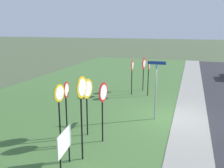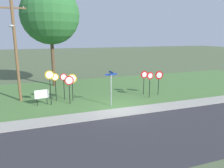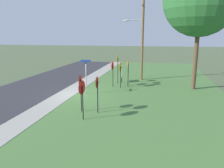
# 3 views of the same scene
# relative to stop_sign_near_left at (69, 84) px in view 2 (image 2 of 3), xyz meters

# --- Properties ---
(ground_plane) EXTENTS (160.00, 160.00, 0.00)m
(ground_plane) POSITION_rel_stop_sign_near_left_xyz_m (3.37, -2.38, -1.73)
(ground_plane) COLOR #4C5B3D
(road_asphalt) EXTENTS (44.00, 6.40, 0.01)m
(road_asphalt) POSITION_rel_stop_sign_near_left_xyz_m (3.37, -7.18, -1.73)
(road_asphalt) COLOR #2D2D33
(road_asphalt) RESTS_ON ground_plane
(sidewalk_strip) EXTENTS (44.00, 1.60, 0.06)m
(sidewalk_strip) POSITION_rel_stop_sign_near_left_xyz_m (3.37, -3.18, -1.70)
(sidewalk_strip) COLOR #99968C
(sidewalk_strip) RESTS_ON ground_plane
(grass_median) EXTENTS (44.00, 12.00, 0.04)m
(grass_median) POSITION_rel_stop_sign_near_left_xyz_m (3.37, 3.62, -1.71)
(grass_median) COLOR #477038
(grass_median) RESTS_ON ground_plane
(stop_sign_near_left) EXTENTS (0.73, 0.11, 2.33)m
(stop_sign_near_left) POSITION_rel_stop_sign_near_left_xyz_m (0.00, 0.00, 0.00)
(stop_sign_near_left) COLOR black
(stop_sign_near_left) RESTS_ON grass_median
(stop_sign_near_right) EXTENTS (0.79, 0.12, 2.34)m
(stop_sign_near_right) POSITION_rel_stop_sign_near_left_xyz_m (0.38, 0.79, 0.02)
(stop_sign_near_right) COLOR black
(stop_sign_near_right) RESTS_ON grass_median
(stop_sign_far_left) EXTENTS (0.60, 0.14, 2.31)m
(stop_sign_far_left) POSITION_rel_stop_sign_near_left_xyz_m (-0.25, 1.38, -0.05)
(stop_sign_far_left) COLOR black
(stop_sign_far_left) RESTS_ON grass_median
(stop_sign_far_center) EXTENTS (0.63, 0.11, 2.39)m
(stop_sign_far_center) POSITION_rel_stop_sign_near_left_xyz_m (-0.97, 1.28, 0.01)
(stop_sign_far_center) COLOR black
(stop_sign_far_center) RESTS_ON grass_median
(stop_sign_far_right) EXTENTS (0.70, 0.09, 2.83)m
(stop_sign_far_right) POSITION_rel_stop_sign_near_left_xyz_m (-1.47, 0.19, 0.36)
(stop_sign_far_right) COLOR black
(stop_sign_far_right) RESTS_ON grass_median
(yield_sign_near_left) EXTENTS (0.78, 0.14, 2.27)m
(yield_sign_near_left) POSITION_rel_stop_sign_near_left_xyz_m (8.30, 0.00, -0.01)
(yield_sign_near_left) COLOR black
(yield_sign_near_left) RESTS_ON grass_median
(yield_sign_near_right) EXTENTS (0.71, 0.10, 2.27)m
(yield_sign_near_right) POSITION_rel_stop_sign_near_left_xyz_m (7.02, 0.51, -0.01)
(yield_sign_near_right) COLOR black
(yield_sign_near_right) RESTS_ON grass_median
(yield_sign_far_left) EXTENTS (0.67, 0.11, 2.33)m
(yield_sign_far_left) POSITION_rel_stop_sign_near_left_xyz_m (7.04, -0.55, 0.04)
(yield_sign_far_left) COLOR black
(yield_sign_far_left) RESTS_ON grass_median
(street_name_post) EXTENTS (0.96, 0.82, 2.78)m
(street_name_post) POSITION_rel_stop_sign_near_left_xyz_m (3.02, -1.54, -0.03)
(street_name_post) COLOR #9EA0A8
(street_name_post) RESTS_ON grass_median
(utility_pole) EXTENTS (2.10, 2.18, 8.61)m
(utility_pole) POSITION_rel_stop_sign_near_left_xyz_m (-3.85, 2.22, 2.96)
(utility_pole) COLOR brown
(utility_pole) RESTS_ON grass_median
(notice_board) EXTENTS (1.09, 0.18, 1.25)m
(notice_board) POSITION_rel_stop_sign_near_left_xyz_m (-2.15, 0.50, -0.86)
(notice_board) COLOR black
(notice_board) RESTS_ON grass_median
(oak_tree_left) EXTENTS (6.07, 6.07, 10.58)m
(oak_tree_left) POSITION_rel_stop_sign_near_left_xyz_m (-0.61, 7.21, 5.84)
(oak_tree_left) COLOR brown
(oak_tree_left) RESTS_ON grass_median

